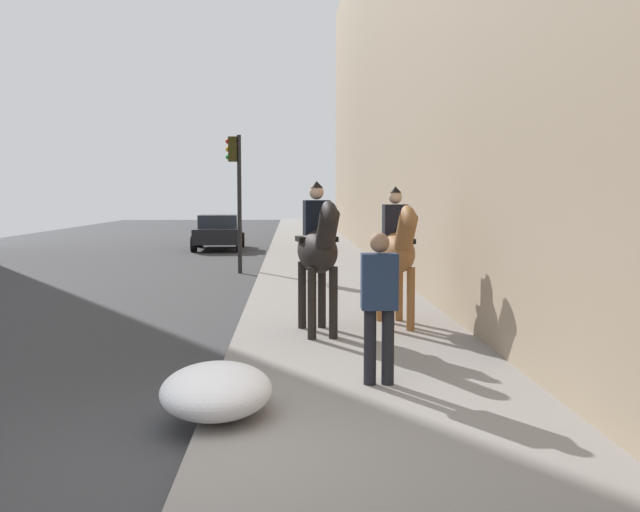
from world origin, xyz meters
TOP-DOWN VIEW (x-y plane):
  - sidewalk_slab at (0.00, -1.82)m, footprint 120.00×3.63m
  - mounted_horse_near at (4.99, -1.28)m, footprint 2.15×0.77m
  - mounted_horse_far at (5.58, -2.56)m, footprint 2.15×0.63m
  - pedestrian_greeting at (2.06, -1.85)m, footprint 0.27×0.41m
  - car_near_lane at (23.83, 2.10)m, footprint 4.25×2.09m
  - traffic_light_near_curb at (14.68, 0.67)m, footprint 0.20×0.44m
  - snow_pile_near at (1.02, -0.15)m, footprint 1.39×1.07m

SIDE VIEW (x-z plane):
  - sidewalk_slab at x=0.00m, z-range 0.00..0.12m
  - snow_pile_near at x=1.02m, z-range 0.12..0.60m
  - car_near_lane at x=23.83m, z-range 0.03..1.47m
  - pedestrian_greeting at x=2.06m, z-range 0.25..1.95m
  - mounted_horse_far at x=5.58m, z-range 0.23..2.49m
  - mounted_horse_near at x=4.99m, z-range 0.26..2.59m
  - traffic_light_near_curb at x=14.68m, z-range 0.67..4.60m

